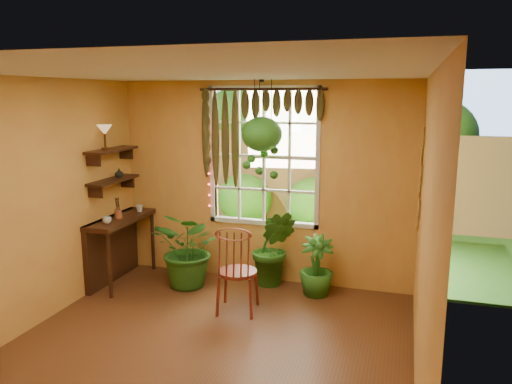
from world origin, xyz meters
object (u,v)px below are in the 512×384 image
Objects in this scene: counter_ledge at (115,242)px; potted_plant_mid at (273,248)px; potted_plant_left at (190,249)px; windsor_chair at (237,283)px; hanging_basket at (262,139)px.

potted_plant_mid is (2.11, 0.46, -0.03)m from counter_ledge.
potted_plant_left is at bearing -160.23° from potted_plant_mid.
windsor_chair is at bearing -13.89° from counter_ledge.
potted_plant_left is at bearing 4.65° from counter_ledge.
hanging_basket is at bearing 79.15° from windsor_chair.
counter_ledge is at bearing 158.96° from windsor_chair.
windsor_chair is 1.18× the size of potted_plant_left.
potted_plant_left is 0.83× the size of hanging_basket.
potted_plant_mid is at bearing 39.05° from hanging_basket.
potted_plant_left is 1.00× the size of potted_plant_mid.
potted_plant_left is (-0.85, 0.56, 0.17)m from windsor_chair.
windsor_chair is (1.92, -0.48, -0.20)m from counter_ledge.
potted_plant_mid is 1.46m from hanging_basket.
counter_ledge is 2.16m from potted_plant_mid.
counter_ledge is 1.15× the size of potted_plant_mid.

